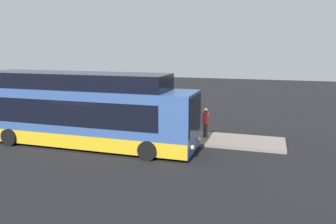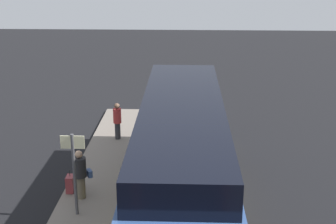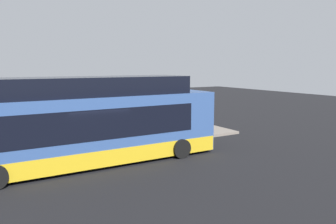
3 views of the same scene
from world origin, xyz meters
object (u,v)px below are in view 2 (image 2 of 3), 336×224
bus_lead (182,164)px  suitcase (70,184)px  passenger_boarding (117,120)px  sign_post (74,165)px  passenger_waiting (80,173)px

bus_lead → suitcase: bearing=74.4°
passenger_boarding → sign_post: (-6.44, 0.37, 0.77)m
bus_lead → sign_post: 3.28m
sign_post → passenger_boarding: bearing=-3.3°
passenger_boarding → suitcase: passenger_boarding is taller
bus_lead → sign_post: (-0.40, 3.25, 0.10)m
passenger_boarding → passenger_waiting: bearing=-6.1°
bus_lead → sign_post: size_ratio=4.52×
passenger_waiting → suitcase: (0.40, 0.46, -0.60)m
passenger_waiting → sign_post: sign_post is taller
bus_lead → passenger_boarding: size_ratio=7.34×
bus_lead → passenger_waiting: bearing=78.9°
passenger_boarding → bus_lead: bearing=24.3°
passenger_boarding → suitcase: size_ratio=2.00×
bus_lead → sign_post: bus_lead is taller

